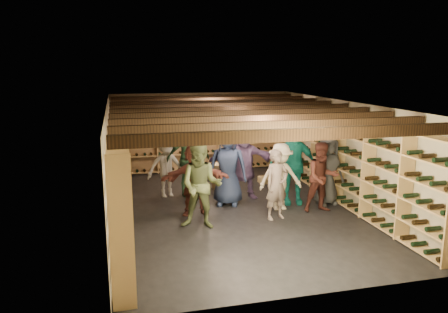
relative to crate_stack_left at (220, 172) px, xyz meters
name	(u,v)px	position (x,y,z in m)	size (l,w,h in m)	color
ground	(235,208)	(-0.21, -2.45, -0.26)	(8.00, 8.00, 0.00)	black
walls	(236,157)	(-0.21, -2.45, 0.95)	(5.52, 8.02, 2.40)	tan
ceiling	(236,104)	(-0.21, -2.45, 2.15)	(5.50, 8.00, 0.01)	beige
ceiling_joists	(236,110)	(-0.21, -2.45, 2.01)	(5.40, 7.12, 0.18)	black
wine_rack_left	(119,169)	(-2.78, -2.45, 0.82)	(0.32, 7.50, 2.15)	tan
wine_rack_right	(339,157)	(2.36, -2.45, 0.82)	(0.32, 7.50, 2.15)	tan
wine_rack_back	(203,136)	(-0.21, 1.38, 0.82)	(4.70, 0.30, 2.15)	tan
crate_stack_left	(220,172)	(0.00, 0.00, 0.00)	(0.58, 0.48, 0.51)	tan
crate_stack_right	(222,176)	(-0.12, -0.79, 0.08)	(0.53, 0.38, 0.68)	tan
crate_loose	(268,180)	(1.27, -0.51, -0.17)	(0.50, 0.33, 0.17)	tan
person_2	(201,186)	(-1.20, -3.44, 0.62)	(0.85, 0.66, 1.75)	#525E39
person_3	(280,177)	(0.76, -2.74, 0.51)	(0.98, 0.57, 1.52)	beige
person_4	(293,165)	(1.19, -2.40, 0.68)	(1.10, 0.46, 1.87)	#127166
person_5	(195,179)	(-1.18, -2.62, 0.54)	(1.48, 0.47, 1.60)	brown
person_6	(228,167)	(-0.31, -2.12, 0.66)	(0.90, 0.58, 1.83)	#1F2A4B
person_7	(277,185)	(0.45, -3.31, 0.50)	(0.55, 0.36, 1.50)	gray
person_8	(322,177)	(1.59, -3.12, 0.53)	(0.77, 0.60, 1.58)	#45201A
person_9	(167,167)	(-1.63, -1.15, 0.51)	(0.99, 0.57, 1.54)	#A5A397
person_10	(188,158)	(-1.08, -1.15, 0.70)	(1.12, 0.46, 1.90)	#2B5233
person_11	(243,161)	(0.19, -1.70, 0.68)	(1.74, 0.55, 1.87)	#664B7B
person_12	(327,170)	(1.97, -2.64, 0.57)	(0.80, 0.52, 1.64)	#323337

